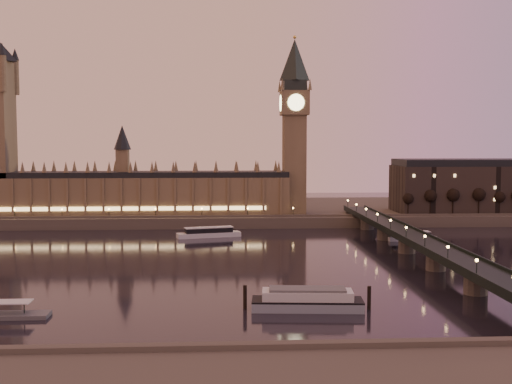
% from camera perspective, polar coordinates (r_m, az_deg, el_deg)
% --- Properties ---
extents(ground, '(700.00, 700.00, 0.00)m').
position_cam_1_polar(ground, '(259.09, -5.54, -6.33)').
color(ground, black).
rests_on(ground, ground).
extents(far_embankment, '(560.00, 130.00, 6.00)m').
position_cam_1_polar(far_embankment, '(422.16, -0.53, -1.70)').
color(far_embankment, '#423D35').
rests_on(far_embankment, ground).
extents(palace_of_westminster, '(180.00, 26.62, 52.00)m').
position_cam_1_polar(palace_of_westminster, '(379.67, -10.86, 0.36)').
color(palace_of_westminster, brown).
rests_on(palace_of_westminster, ground).
extents(big_ben, '(17.68, 17.68, 104.00)m').
position_cam_1_polar(big_ben, '(378.01, 3.43, 6.82)').
color(big_ben, brown).
rests_on(big_ben, ground).
extents(westminster_bridge, '(13.20, 260.00, 15.30)m').
position_cam_1_polar(westminster_bridge, '(270.18, 14.33, -4.81)').
color(westminster_bridge, black).
rests_on(westminster_bridge, ground).
extents(bare_tree_0, '(6.76, 6.76, 13.74)m').
position_cam_1_polar(bare_tree_0, '(380.52, 13.47, -0.50)').
color(bare_tree_0, black).
rests_on(bare_tree_0, ground).
extents(bare_tree_1, '(6.76, 6.76, 13.74)m').
position_cam_1_polar(bare_tree_1, '(384.45, 15.34, -0.48)').
color(bare_tree_1, black).
rests_on(bare_tree_1, ground).
extents(bare_tree_2, '(6.76, 6.76, 13.74)m').
position_cam_1_polar(bare_tree_2, '(388.79, 17.17, -0.47)').
color(bare_tree_2, black).
rests_on(bare_tree_2, ground).
extents(bare_tree_3, '(6.76, 6.76, 13.74)m').
position_cam_1_polar(bare_tree_3, '(393.51, 18.95, -0.46)').
color(bare_tree_3, black).
rests_on(bare_tree_3, ground).
extents(bare_tree_4, '(6.76, 6.76, 13.74)m').
position_cam_1_polar(bare_tree_4, '(398.61, 20.70, -0.44)').
color(bare_tree_4, black).
rests_on(bare_tree_4, ground).
extents(cruise_boat_a, '(33.18, 14.75, 5.19)m').
position_cam_1_polar(cruise_boat_a, '(328.15, -4.22, -3.62)').
color(cruise_boat_a, silver).
rests_on(cruise_boat_a, ground).
extents(cruise_boat_b, '(24.62, 8.16, 4.46)m').
position_cam_1_polar(cruise_boat_b, '(325.87, 13.65, -3.85)').
color(cruise_boat_b, silver).
rests_on(cruise_boat_b, ground).
extents(moored_barge, '(37.01, 11.68, 6.81)m').
position_cam_1_polar(moored_barge, '(188.49, 4.58, -9.55)').
color(moored_barge, '#7F90A2').
rests_on(moored_barge, ground).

